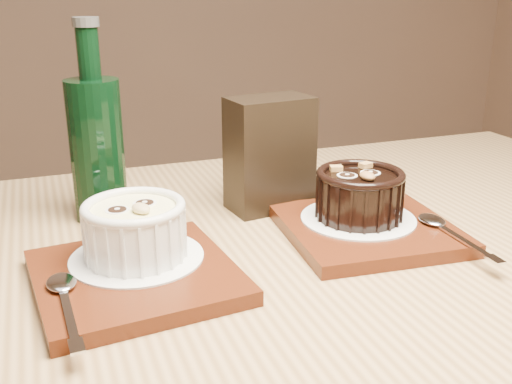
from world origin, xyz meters
TOP-DOWN VIEW (x-y plane):
  - table at (-0.11, 0.05)m, footprint 1.25×0.88m
  - tray_left at (-0.25, 0.06)m, footprint 0.21×0.21m
  - doily_left at (-0.24, 0.09)m, footprint 0.13×0.13m
  - ramekin_white at (-0.24, 0.09)m, footprint 0.10×0.10m
  - spoon_left at (-0.31, 0.01)m, footprint 0.04×0.14m
  - tray_right at (0.01, 0.11)m, footprint 0.18×0.18m
  - doily_right at (0.01, 0.12)m, footprint 0.13×0.13m
  - ramekin_dark at (0.01, 0.12)m, footprint 0.10×0.10m
  - spoon_right at (0.08, 0.05)m, footprint 0.03×0.13m
  - condiment_stand at (-0.06, 0.22)m, footprint 0.11×0.08m
  - green_bottle at (-0.27, 0.25)m, footprint 0.06×0.06m

SIDE VIEW (x-z plane):
  - table at x=-0.11m, z-range 0.28..1.03m
  - tray_left at x=-0.25m, z-range 0.75..0.76m
  - tray_right at x=0.01m, z-range 0.75..0.76m
  - doily_left at x=-0.24m, z-range 0.77..0.77m
  - doily_right at x=0.01m, z-range 0.77..0.77m
  - spoon_left at x=-0.31m, z-range 0.77..0.77m
  - spoon_right at x=0.08m, z-range 0.77..0.77m
  - ramekin_dark at x=0.01m, z-range 0.77..0.83m
  - ramekin_white at x=-0.24m, z-range 0.77..0.83m
  - condiment_stand at x=-0.06m, z-range 0.75..0.89m
  - green_bottle at x=-0.27m, z-range 0.72..0.96m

